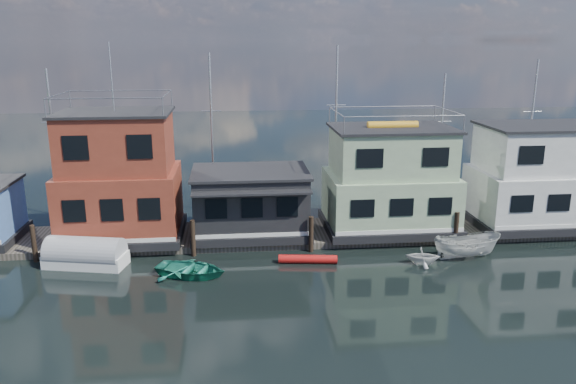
{
  "coord_description": "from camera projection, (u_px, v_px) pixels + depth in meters",
  "views": [
    {
      "loc": [
        -1.55,
        -22.26,
        12.32
      ],
      "look_at": [
        1.89,
        12.0,
        3.0
      ],
      "focal_mm": 35.0,
      "sensor_mm": 36.0,
      "label": 1
    }
  ],
  "objects": [
    {
      "name": "pilings",
      "position": [
        255.0,
        236.0,
        33.26
      ],
      "size": [
        42.28,
        0.28,
        2.2
      ],
      "color": "#2D2116",
      "rests_on": "ground"
    },
    {
      "name": "motorboat",
      "position": [
        467.0,
        246.0,
        32.58
      ],
      "size": [
        3.97,
        1.52,
        1.53
      ],
      "primitive_type": "imported",
      "rotation": [
        0.0,
        0.0,
        1.58
      ],
      "color": "beige",
      "rests_on": "ground"
    },
    {
      "name": "dinghy_teal",
      "position": [
        191.0,
        269.0,
        30.22
      ],
      "size": [
        4.59,
        3.95,
        0.8
      ],
      "primitive_type": "imported",
      "rotation": [
        0.0,
        0.0,
        1.21
      ],
      "color": "#238069",
      "rests_on": "ground"
    },
    {
      "name": "houseboat_green",
      "position": [
        390.0,
        181.0,
        36.16
      ],
      "size": [
        8.4,
        5.9,
        7.03
      ],
      "color": "black",
      "rests_on": "dock"
    },
    {
      "name": "tarp_runabout",
      "position": [
        85.0,
        255.0,
        31.52
      ],
      "size": [
        4.76,
        2.7,
        1.82
      ],
      "rotation": [
        0.0,
        0.0,
        -0.22
      ],
      "color": "white",
      "rests_on": "ground"
    },
    {
      "name": "ground",
      "position": [
        273.0,
        329.0,
        24.74
      ],
      "size": [
        160.0,
        160.0,
        0.0
      ],
      "primitive_type": "plane",
      "color": "black",
      "rests_on": "ground"
    },
    {
      "name": "houseboat_white",
      "position": [
        537.0,
        178.0,
        37.13
      ],
      "size": [
        8.4,
        5.9,
        6.66
      ],
      "color": "black",
      "rests_on": "dock"
    },
    {
      "name": "houseboat_dark",
      "position": [
        251.0,
        202.0,
        35.57
      ],
      "size": [
        7.4,
        6.1,
        4.06
      ],
      "color": "black",
      "rests_on": "dock"
    },
    {
      "name": "red_kayak",
      "position": [
        308.0,
        259.0,
        32.03
      ],
      "size": [
        3.38,
        0.92,
        0.49
      ],
      "primitive_type": "cylinder",
      "rotation": [
        0.0,
        1.57,
        -0.13
      ],
      "color": "red",
      "rests_on": "ground"
    },
    {
      "name": "dock",
      "position": [
        259.0,
        235.0,
        36.22
      ],
      "size": [
        48.0,
        5.0,
        0.4
      ],
      "primitive_type": "cube",
      "color": "#595147",
      "rests_on": "ground"
    },
    {
      "name": "background_masts",
      "position": [
        319.0,
        136.0,
        41.04
      ],
      "size": [
        36.4,
        0.16,
        12.0
      ],
      "color": "silver",
      "rests_on": "ground"
    },
    {
      "name": "houseboat_red",
      "position": [
        120.0,
        179.0,
        34.38
      ],
      "size": [
        7.4,
        5.9,
        11.86
      ],
      "color": "black",
      "rests_on": "dock"
    },
    {
      "name": "dinghy_white",
      "position": [
        423.0,
        256.0,
        31.82
      ],
      "size": [
        2.23,
        2.02,
        1.02
      ],
      "primitive_type": "imported",
      "rotation": [
        0.0,
        0.0,
        1.37
      ],
      "color": "silver",
      "rests_on": "ground"
    }
  ]
}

